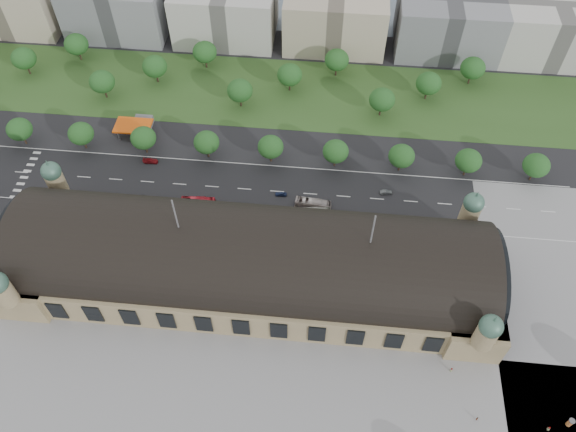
# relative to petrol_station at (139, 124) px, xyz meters

# --- Properties ---
(ground) EXTENTS (900.00, 900.00, 0.00)m
(ground) POSITION_rel_petrol_station_xyz_m (53.91, -65.28, -2.95)
(ground) COLOR black
(ground) RESTS_ON ground
(station) EXTENTS (150.00, 48.40, 44.30)m
(station) POSITION_rel_petrol_station_xyz_m (53.91, -65.28, 7.33)
(station) COLOR #9B8860
(station) RESTS_ON ground
(plaza_south) EXTENTS (190.00, 48.00, 0.12)m
(plaza_south) POSITION_rel_petrol_station_xyz_m (63.91, -109.28, -2.95)
(plaza_south) COLOR gray
(plaza_south) RESTS_ON ground
(road_slab) EXTENTS (260.00, 26.00, 0.10)m
(road_slab) POSITION_rel_petrol_station_xyz_m (33.91, -27.28, -2.95)
(road_slab) COLOR black
(road_slab) RESTS_ON ground
(grass_belt) EXTENTS (300.00, 45.00, 0.10)m
(grass_belt) POSITION_rel_petrol_station_xyz_m (38.91, 27.72, -2.95)
(grass_belt) COLOR #2E5020
(grass_belt) RESTS_ON ground
(petrol_station) EXTENTS (14.00, 13.00, 5.05)m
(petrol_station) POSITION_rel_petrol_station_xyz_m (0.00, 0.00, 0.00)
(petrol_station) COLOR #D74F0C
(petrol_station) RESTS_ON ground
(office_2) EXTENTS (45.00, 32.00, 24.00)m
(office_2) POSITION_rel_petrol_station_xyz_m (-26.09, 67.72, 9.05)
(office_2) COLOR gray
(office_2) RESTS_ON ground
(office_3) EXTENTS (45.00, 32.00, 24.00)m
(office_3) POSITION_rel_petrol_station_xyz_m (23.91, 67.72, 9.05)
(office_3) COLOR #B4B1AA
(office_3) RESTS_ON ground
(office_4) EXTENTS (45.00, 32.00, 24.00)m
(office_4) POSITION_rel_petrol_station_xyz_m (73.91, 67.72, 9.05)
(office_4) COLOR #BDAD94
(office_4) RESTS_ON ground
(office_5) EXTENTS (45.00, 32.00, 24.00)m
(office_5) POSITION_rel_petrol_station_xyz_m (123.91, 67.72, 9.05)
(office_5) COLOR gray
(office_5) RESTS_ON ground
(office_6) EXTENTS (45.00, 32.00, 24.00)m
(office_6) POSITION_rel_petrol_station_xyz_m (168.91, 67.72, 9.05)
(office_6) COLOR #B4B1AA
(office_6) RESTS_ON ground
(tree_row_1) EXTENTS (9.60, 9.60, 11.52)m
(tree_row_1) POSITION_rel_petrol_station_xyz_m (-42.09, -12.28, 4.48)
(tree_row_1) COLOR #2D2116
(tree_row_1) RESTS_ON ground
(tree_row_2) EXTENTS (9.60, 9.60, 11.52)m
(tree_row_2) POSITION_rel_petrol_station_xyz_m (-18.09, -12.28, 4.48)
(tree_row_2) COLOR #2D2116
(tree_row_2) RESTS_ON ground
(tree_row_3) EXTENTS (9.60, 9.60, 11.52)m
(tree_row_3) POSITION_rel_petrol_station_xyz_m (5.91, -12.28, 4.48)
(tree_row_3) COLOR #2D2116
(tree_row_3) RESTS_ON ground
(tree_row_4) EXTENTS (9.60, 9.60, 11.52)m
(tree_row_4) POSITION_rel_petrol_station_xyz_m (29.91, -12.28, 4.48)
(tree_row_4) COLOR #2D2116
(tree_row_4) RESTS_ON ground
(tree_row_5) EXTENTS (9.60, 9.60, 11.52)m
(tree_row_5) POSITION_rel_petrol_station_xyz_m (53.91, -12.28, 4.48)
(tree_row_5) COLOR #2D2116
(tree_row_5) RESTS_ON ground
(tree_row_6) EXTENTS (9.60, 9.60, 11.52)m
(tree_row_6) POSITION_rel_petrol_station_xyz_m (77.91, -12.28, 4.48)
(tree_row_6) COLOR #2D2116
(tree_row_6) RESTS_ON ground
(tree_row_7) EXTENTS (9.60, 9.60, 11.52)m
(tree_row_7) POSITION_rel_petrol_station_xyz_m (101.91, -12.28, 4.48)
(tree_row_7) COLOR #2D2116
(tree_row_7) RESTS_ON ground
(tree_row_8) EXTENTS (9.60, 9.60, 11.52)m
(tree_row_8) POSITION_rel_petrol_station_xyz_m (125.91, -12.28, 4.48)
(tree_row_8) COLOR #2D2116
(tree_row_8) RESTS_ON ground
(tree_row_9) EXTENTS (9.60, 9.60, 11.52)m
(tree_row_9) POSITION_rel_petrol_station_xyz_m (149.91, -12.28, 4.48)
(tree_row_9) COLOR #2D2116
(tree_row_9) RESTS_ON ground
(tree_belt_1) EXTENTS (10.40, 10.40, 12.48)m
(tree_belt_1) POSITION_rel_petrol_station_xyz_m (-57.09, 29.72, 5.10)
(tree_belt_1) COLOR #2D2116
(tree_belt_1) RESTS_ON ground
(tree_belt_2) EXTENTS (10.40, 10.40, 12.48)m
(tree_belt_2) POSITION_rel_petrol_station_xyz_m (-38.09, 41.72, 5.10)
(tree_belt_2) COLOR #2D2116
(tree_belt_2) RESTS_ON ground
(tree_belt_3) EXTENTS (10.40, 10.40, 12.48)m
(tree_belt_3) POSITION_rel_petrol_station_xyz_m (-19.09, 17.72, 5.10)
(tree_belt_3) COLOR #2D2116
(tree_belt_3) RESTS_ON ground
(tree_belt_4) EXTENTS (10.40, 10.40, 12.48)m
(tree_belt_4) POSITION_rel_petrol_station_xyz_m (-0.09, 29.72, 5.10)
(tree_belt_4) COLOR #2D2116
(tree_belt_4) RESTS_ON ground
(tree_belt_5) EXTENTS (10.40, 10.40, 12.48)m
(tree_belt_5) POSITION_rel_petrol_station_xyz_m (18.91, 41.72, 5.10)
(tree_belt_5) COLOR #2D2116
(tree_belt_5) RESTS_ON ground
(tree_belt_6) EXTENTS (10.40, 10.40, 12.48)m
(tree_belt_6) POSITION_rel_petrol_station_xyz_m (37.91, 17.72, 5.10)
(tree_belt_6) COLOR #2D2116
(tree_belt_6) RESTS_ON ground
(tree_belt_7) EXTENTS (10.40, 10.40, 12.48)m
(tree_belt_7) POSITION_rel_petrol_station_xyz_m (56.91, 29.72, 5.10)
(tree_belt_7) COLOR #2D2116
(tree_belt_7) RESTS_ON ground
(tree_belt_8) EXTENTS (10.40, 10.40, 12.48)m
(tree_belt_8) POSITION_rel_petrol_station_xyz_m (75.91, 41.72, 5.10)
(tree_belt_8) COLOR #2D2116
(tree_belt_8) RESTS_ON ground
(tree_belt_9) EXTENTS (10.40, 10.40, 12.48)m
(tree_belt_9) POSITION_rel_petrol_station_xyz_m (94.91, 17.72, 5.10)
(tree_belt_9) COLOR #2D2116
(tree_belt_9) RESTS_ON ground
(tree_belt_10) EXTENTS (10.40, 10.40, 12.48)m
(tree_belt_10) POSITION_rel_petrol_station_xyz_m (113.91, 29.72, 5.10)
(tree_belt_10) COLOR #2D2116
(tree_belt_10) RESTS_ON ground
(tree_belt_11) EXTENTS (10.40, 10.40, 12.48)m
(tree_belt_11) POSITION_rel_petrol_station_xyz_m (132.91, 41.72, 5.10)
(tree_belt_11) COLOR #2D2116
(tree_belt_11) RESTS_ON ground
(traffic_car_1) EXTENTS (4.12, 1.87, 1.31)m
(traffic_car_1) POSITION_rel_petrol_station_xyz_m (-28.33, -23.94, -2.29)
(traffic_car_1) COLOR #93949B
(traffic_car_1) RESTS_ON ground
(traffic_car_2) EXTENTS (4.84, 2.71, 1.28)m
(traffic_car_2) POSITION_rel_petrol_station_xyz_m (11.50, -35.36, -2.31)
(traffic_car_2) COLOR black
(traffic_car_2) RESTS_ON ground
(traffic_car_3) EXTENTS (5.65, 2.51, 1.61)m
(traffic_car_3) POSITION_rel_petrol_station_xyz_m (8.71, -17.49, -2.14)
(traffic_car_3) COLOR maroon
(traffic_car_3) RESTS_ON ground
(traffic_car_4) EXTENTS (4.19, 1.81, 1.41)m
(traffic_car_4) POSITION_rel_petrol_station_xyz_m (59.43, -28.91, -2.25)
(traffic_car_4) COLOR #1B274D
(traffic_car_4) RESTS_ON ground
(traffic_car_5) EXTENTS (4.48, 2.07, 1.42)m
(traffic_car_5) POSITION_rel_petrol_station_xyz_m (97.05, -24.39, -2.24)
(traffic_car_5) COLOR #525559
(traffic_car_5) RESTS_ON ground
(parked_car_0) EXTENTS (4.25, 3.80, 1.40)m
(parked_car_0) POSITION_rel_petrol_station_xyz_m (-26.09, -44.28, -2.25)
(parked_car_0) COLOR black
(parked_car_0) RESTS_ON ground
(parked_car_1) EXTENTS (6.11, 4.36, 1.55)m
(parked_car_1) POSITION_rel_petrol_station_xyz_m (-10.81, -44.28, -2.18)
(parked_car_1) COLOR maroon
(parked_car_1) RESTS_ON ground
(parked_car_2) EXTENTS (5.41, 3.73, 1.46)m
(parked_car_2) POSITION_rel_petrol_station_xyz_m (13.12, -40.28, -2.22)
(parked_car_2) COLOR #1A1946
(parked_car_2) RESTS_ON ground
(parked_car_3) EXTENTS (4.21, 3.29, 1.34)m
(parked_car_3) POSITION_rel_petrol_station_xyz_m (13.90, -44.28, -2.28)
(parked_car_3) COLOR slate
(parked_car_3) RESTS_ON ground
(parked_car_4) EXTENTS (4.61, 3.21, 1.44)m
(parked_car_4) POSITION_rel_petrol_station_xyz_m (15.61, -40.28, -2.23)
(parked_car_4) COLOR silver
(parked_car_4) RESTS_ON ground
(parked_car_5) EXTENTS (5.88, 5.43, 1.53)m
(parked_car_5) POSITION_rel_petrol_station_xyz_m (3.55, -43.83, -2.18)
(parked_car_5) COLOR gray
(parked_car_5) RESTS_ON ground
(parked_car_6) EXTENTS (4.96, 3.52, 1.33)m
(parked_car_6) POSITION_rel_petrol_station_xyz_m (12.33, -43.80, -2.28)
(parked_car_6) COLOR black
(parked_car_6) RESTS_ON ground
(bus_west) EXTENTS (12.40, 3.51, 3.42)m
(bus_west) POSITION_rel_petrol_station_xyz_m (30.80, -36.35, -1.24)
(bus_west) COLOR red
(bus_west) RESTS_ON ground
(bus_mid) EXTENTS (13.14, 4.32, 3.59)m
(bus_mid) POSITION_rel_petrol_station_xyz_m (71.30, -33.28, -1.15)
(bus_mid) COLOR beige
(bus_mid) RESTS_ON ground
(bus_east) EXTENTS (13.26, 4.25, 3.63)m
(bus_east) POSITION_rel_petrol_station_xyz_m (71.26, -37.49, -1.13)
(bus_east) COLOR beige
(bus_east) RESTS_ON ground
(advertising_column) EXTENTS (1.64, 1.64, 3.11)m
(advertising_column) POSITION_rel_petrol_station_xyz_m (145.34, -102.31, -1.33)
(advertising_column) COLOR #C43154
(advertising_column) RESTS_ON ground
(pedestrian_0) EXTENTS (0.91, 0.56, 1.79)m
(pedestrian_0) POSITION_rel_petrol_station_xyz_m (114.99, -90.11, -2.05)
(pedestrian_0) COLOR gray
(pedestrian_0) RESTS_ON ground
(pedestrian_1) EXTENTS (0.60, 0.74, 1.77)m
(pedestrian_1) POSITION_rel_petrol_station_xyz_m (120.81, -103.44, -2.06)
(pedestrian_1) COLOR gray
(pedestrian_1) RESTS_ON ground
(pedestrian_5) EXTENTS (0.91, 1.05, 1.87)m
(pedestrian_5) POSITION_rel_petrol_station_xyz_m (139.60, -104.25, -2.02)
(pedestrian_5) COLOR gray
(pedestrian_5) RESTS_ON ground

